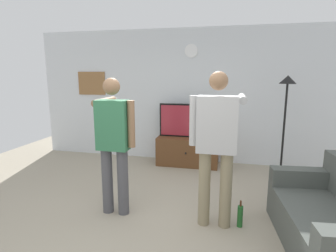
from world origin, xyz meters
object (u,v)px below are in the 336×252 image
object	(u,v)px
floor_lamp	(286,105)
side_couch	(336,223)
wall_clock	(191,51)
person_standing_nearer_lamp	(114,139)
beverage_bottle	(240,216)
television	(189,121)
tv_stand	(188,151)
framed_picture	(92,83)
person_standing_nearer_couch	(217,140)

from	to	relation	value
floor_lamp	side_couch	xyz separation A→B (m)	(0.17, -2.11, -0.96)
wall_clock	floor_lamp	xyz separation A→B (m)	(1.72, -0.57, -0.98)
person_standing_nearer_lamp	beverage_bottle	world-z (taller)	person_standing_nearer_lamp
person_standing_nearer_lamp	beverage_bottle	distance (m)	1.80
television	beverage_bottle	bearing A→B (deg)	-65.97
side_couch	wall_clock	bearing A→B (deg)	125.25
beverage_bottle	tv_stand	bearing A→B (deg)	114.49
side_couch	beverage_bottle	xyz separation A→B (m)	(-0.92, 0.26, -0.18)
person_standing_nearer_lamp	floor_lamp	bearing A→B (deg)	38.33
framed_picture	floor_lamp	distance (m)	3.97
floor_lamp	beverage_bottle	xyz separation A→B (m)	(-0.75, -1.85, -1.14)
floor_lamp	side_couch	bearing A→B (deg)	-85.27
tv_stand	floor_lamp	size ratio (longest dim) A/B	0.68
wall_clock	framed_picture	distance (m)	2.29
floor_lamp	person_standing_nearer_couch	size ratio (longest dim) A/B	0.97
floor_lamp	person_standing_nearer_couch	distance (m)	2.15
wall_clock	beverage_bottle	size ratio (longest dim) A/B	0.79
floor_lamp	beverage_bottle	distance (m)	2.29
wall_clock	person_standing_nearer_couch	xyz separation A→B (m)	(0.66, -2.43, -1.20)
television	beverage_bottle	xyz separation A→B (m)	(0.97, -2.17, -0.76)
tv_stand	framed_picture	distance (m)	2.58
television	framed_picture	distance (m)	2.32
framed_picture	person_standing_nearer_couch	size ratio (longest dim) A/B	0.34
wall_clock	person_standing_nearer_lamp	size ratio (longest dim) A/B	0.15
framed_picture	side_couch	distance (m)	5.05
person_standing_nearer_couch	side_couch	size ratio (longest dim) A/B	1.10
person_standing_nearer_lamp	side_couch	distance (m)	2.61
person_standing_nearer_lamp	side_couch	xyz separation A→B (m)	(2.51, -0.26, -0.68)
framed_picture	floor_lamp	world-z (taller)	framed_picture
framed_picture	person_standing_nearer_couch	xyz separation A→B (m)	(2.86, -2.44, -0.54)
floor_lamp	side_couch	world-z (taller)	floor_lamp
tv_stand	person_standing_nearer_lamp	size ratio (longest dim) A/B	0.69
framed_picture	beverage_bottle	world-z (taller)	framed_picture
person_standing_nearer_lamp	beverage_bottle	bearing A→B (deg)	0.02
framed_picture	person_standing_nearer_couch	distance (m)	3.79
person_standing_nearer_lamp	television	bearing A→B (deg)	74.11
framed_picture	television	bearing A→B (deg)	-6.46
person_standing_nearer_couch	side_couch	xyz separation A→B (m)	(1.23, -0.25, -0.74)
tv_stand	side_couch	distance (m)	3.04
person_standing_nearer_lamp	person_standing_nearer_couch	bearing A→B (deg)	-0.73
television	beverage_bottle	size ratio (longest dim) A/B	3.51
television	framed_picture	xyz separation A→B (m)	(-2.19, 0.25, 0.71)
wall_clock	framed_picture	size ratio (longest dim) A/B	0.42
wall_clock	framed_picture	xyz separation A→B (m)	(-2.19, 0.00, -0.65)
framed_picture	side_couch	bearing A→B (deg)	-33.27
side_couch	framed_picture	bearing A→B (deg)	146.73
floor_lamp	framed_picture	bearing A→B (deg)	171.66
floor_lamp	person_standing_nearer_couch	xyz separation A→B (m)	(-1.05, -1.86, -0.22)
floor_lamp	person_standing_nearer_lamp	size ratio (longest dim) A/B	1.01
wall_clock	television	bearing A→B (deg)	-90.00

